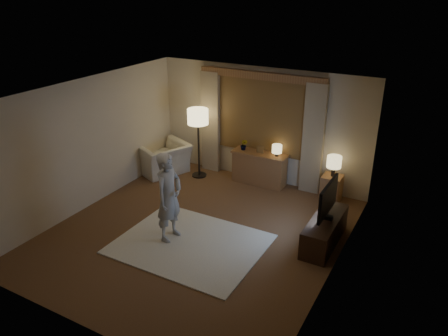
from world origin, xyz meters
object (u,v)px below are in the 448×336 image
Objects in this scene: person at (169,197)px; armchair at (163,158)px; tv_stand at (324,231)px; sideboard at (259,169)px; side_table at (331,188)px.

armchair is at bearing 40.11° from person.
tv_stand is at bearing -62.95° from person.
armchair is at bearing -165.93° from sideboard.
sideboard is 2.14× the size of side_table.
person is (-0.42, -2.88, 0.48)m from sideboard.
sideboard is at bearing -6.58° from person.
person is (-2.46, -1.17, 0.58)m from tv_stand.
side_table is at bearing -1.71° from sideboard.
person reaches higher than tv_stand.
sideboard is 1.08× the size of armchair.
armchair is 0.79× the size of tv_stand.
tv_stand is at bearing -40.07° from sideboard.
tv_stand is 2.78m from person.
armchair is 4.45m from tv_stand.
tv_stand is (2.04, -1.72, -0.10)m from sideboard.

